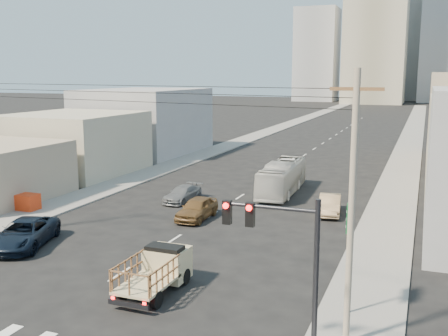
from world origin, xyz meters
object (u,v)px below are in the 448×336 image
Objects in this scene: sedan_brown at (197,208)px; traffic_signal at (284,255)px; sedan_tan at (330,205)px; sedan_grey at (183,194)px; crate_stack at (26,202)px; navy_pickup at (24,233)px; green_sign at (350,228)px; utility_pole at (352,208)px; city_bus at (282,177)px; flatbed_pickup at (156,268)px.

sedan_brown is 19.45m from traffic_signal.
sedan_grey is (-11.36, -0.37, -0.08)m from sedan_tan.
sedan_tan reaches higher than crate_stack.
sedan_brown is at bearing 34.03° from navy_pickup.
traffic_signal is 3.33× the size of crate_stack.
utility_pole is (0.34, -2.50, 1.44)m from green_sign.
green_sign is at bearing 74.45° from traffic_signal.
navy_pickup is 20.30m from sedan_tan.
navy_pickup is at bearing -48.98° from crate_stack.
sedan_brown is 1.05× the size of sedan_tan.
sedan_tan is at bearing -49.48° from city_bus.
flatbed_pickup is 0.73× the size of traffic_signal.
traffic_signal is (7.06, -4.35, 2.98)m from flatbed_pickup.
traffic_signal is at bearing -57.76° from sedan_brown.
flatbed_pickup is 8.88m from green_sign.
city_bus is 10.38m from sedan_brown.
utility_pole reaches higher than traffic_signal.
sedan_grey is at bearing -141.52° from city_bus.
traffic_signal reaches higher than green_sign.
city_bus is 7.20m from sedan_tan.
sedan_brown is (-3.25, 11.80, -0.35)m from flatbed_pickup.
sedan_tan is at bearing 28.54° from sedan_brown.
sedan_tan is 0.69× the size of traffic_signal.
crate_stack is (-15.71, 9.27, -0.40)m from flatbed_pickup.
city_bus reaches higher than sedan_tan.
sedan_grey is (3.82, 13.10, -0.17)m from navy_pickup.
traffic_signal is at bearing -30.87° from crate_stack.
flatbed_pickup is 1.06× the size of sedan_tan.
sedan_brown is at bearing 11.51° from crate_stack.
utility_pole is at bearing 55.39° from traffic_signal.
crate_stack is at bearing -168.79° from sedan_brown.
city_bus reaches higher than navy_pickup.
sedan_tan is 0.83× the size of green_sign.
navy_pickup is at bearing -101.53° from sedan_grey.
sedan_tan reaches higher than sedan_grey.
green_sign is 25.83m from crate_stack.
sedan_grey is at bearing 174.21° from sedan_tan.
sedan_brown is at bearing -158.84° from sedan_tan.
navy_pickup is 0.92× the size of traffic_signal.
green_sign is (3.43, -15.70, 3.06)m from sedan_tan.
green_sign is (11.70, -11.15, 3.00)m from sedan_brown.
sedan_grey is (-6.33, 15.99, -0.49)m from flatbed_pickup.
green_sign reaches higher than flatbed_pickup.
utility_pole reaches higher than flatbed_pickup.
city_bus is 8.60m from sedan_grey.
flatbed_pickup is at bearing -30.54° from crate_stack.
sedan_tan is at bearing 23.40° from navy_pickup.
traffic_signal reaches higher than sedan_grey.
flatbed_pickup is at bearing 148.38° from traffic_signal.
utility_pole is at bearing -32.19° from navy_pickup.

